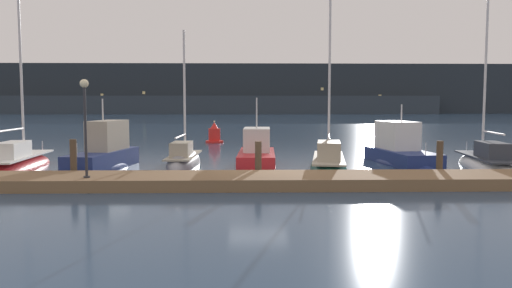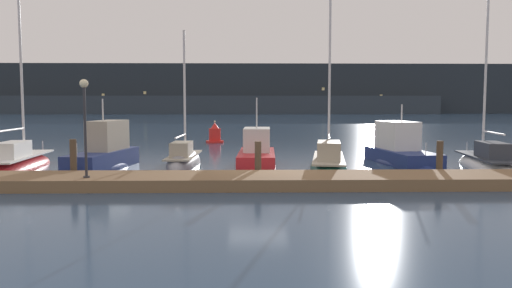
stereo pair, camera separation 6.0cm
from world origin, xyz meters
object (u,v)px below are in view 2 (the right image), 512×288
object	(u,v)px
sailboat_berth_4	(184,163)
sailboat_berth_8	(486,166)
sailboat_berth_6	(329,165)
sailboat_berth_2	(20,167)
motorboat_berth_5	(257,160)
channel_buoy	(215,135)
dock_lamppost	(85,111)
motorboat_berth_7	(401,156)
motorboat_berth_3	(104,160)

from	to	relation	value
sailboat_berth_4	sailboat_berth_8	bearing A→B (deg)	-6.96
sailboat_berth_4	sailboat_berth_6	world-z (taller)	sailboat_berth_6
sailboat_berth_2	motorboat_berth_5	distance (m)	11.57
sailboat_berth_6	sailboat_berth_2	bearing A→B (deg)	-179.49
sailboat_berth_6	channel_buoy	xyz separation A→B (m)	(-6.57, 16.01, 0.49)
sailboat_berth_2	motorboat_berth_5	xyz separation A→B (m)	(11.53, 0.87, 0.20)
sailboat_berth_4	motorboat_berth_5	bearing A→B (deg)	-12.57
sailboat_berth_2	sailboat_berth_4	distance (m)	7.92
sailboat_berth_4	motorboat_berth_5	xyz separation A→B (m)	(3.80, -0.85, 0.25)
sailboat_berth_4	sailboat_berth_2	bearing A→B (deg)	-167.45
sailboat_berth_2	dock_lamppost	world-z (taller)	sailboat_berth_2
sailboat_berth_2	dock_lamppost	xyz separation A→B (m)	(4.98, -5.61, 2.77)
sailboat_berth_2	sailboat_berth_6	world-z (taller)	sailboat_berth_6
sailboat_berth_4	motorboat_berth_7	xyz separation A→B (m)	(11.52, 0.28, 0.31)
sailboat_berth_4	sailboat_berth_8	world-z (taller)	sailboat_berth_8
sailboat_berth_2	sailboat_berth_8	size ratio (longest dim) A/B	1.02
motorboat_berth_3	dock_lamppost	size ratio (longest dim) A/B	1.72
motorboat_berth_7	sailboat_berth_2	bearing A→B (deg)	-174.08
sailboat_berth_2	motorboat_berth_3	distance (m)	4.01
motorboat_berth_3	sailboat_berth_4	bearing A→B (deg)	21.25
sailboat_berth_4	sailboat_berth_6	size ratio (longest dim) A/B	0.71
sailboat_berth_2	sailboat_berth_6	size ratio (longest dim) A/B	0.85
channel_buoy	motorboat_berth_7	bearing A→B (deg)	-52.78
sailboat_berth_8	channel_buoy	bearing A→B (deg)	131.42
motorboat_berth_3	sailboat_berth_8	bearing A→B (deg)	-1.19
motorboat_berth_5	channel_buoy	bearing A→B (deg)	101.21
sailboat_berth_6	sailboat_berth_8	xyz separation A→B (m)	(7.78, -0.26, -0.01)
sailboat_berth_6	sailboat_berth_8	world-z (taller)	sailboat_berth_6
sailboat_berth_2	sailboat_berth_8	bearing A→B (deg)	-0.31
sailboat_berth_4	channel_buoy	bearing A→B (deg)	86.93
sailboat_berth_8	motorboat_berth_7	bearing A→B (deg)	149.54
sailboat_berth_6	channel_buoy	distance (m)	17.31
motorboat_berth_5	sailboat_berth_4	bearing A→B (deg)	167.43
sailboat_berth_2	motorboat_berth_7	distance (m)	19.36
sailboat_berth_2	motorboat_berth_7	bearing A→B (deg)	5.92
motorboat_berth_3	channel_buoy	distance (m)	16.51
sailboat_berth_6	dock_lamppost	distance (m)	11.94
dock_lamppost	motorboat_berth_7	bearing A→B (deg)	28.07
motorboat_berth_3	motorboat_berth_5	xyz separation A→B (m)	(7.54, 0.61, -0.05)
sailboat_berth_8	motorboat_berth_5	bearing A→B (deg)	174.96
motorboat_berth_7	dock_lamppost	distance (m)	16.36
sailboat_berth_2	motorboat_berth_3	xyz separation A→B (m)	(3.99, 0.27, 0.25)
sailboat_berth_4	sailboat_berth_6	distance (m)	7.51
motorboat_berth_5	sailboat_berth_6	xyz separation A→B (m)	(3.54, -0.74, -0.20)
sailboat_berth_2	sailboat_berth_8	distance (m)	22.86
motorboat_berth_7	channel_buoy	size ratio (longest dim) A/B	3.60
sailboat_berth_4	motorboat_berth_5	world-z (taller)	sailboat_berth_4
motorboat_berth_3	dock_lamppost	world-z (taller)	dock_lamppost
channel_buoy	sailboat_berth_6	bearing A→B (deg)	-67.69
motorboat_berth_3	motorboat_berth_7	world-z (taller)	motorboat_berth_3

